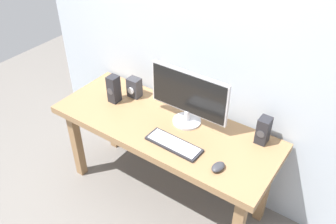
{
  "coord_description": "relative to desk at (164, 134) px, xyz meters",
  "views": [
    {
      "loc": [
        1.13,
        -1.58,
        2.26
      ],
      "look_at": [
        0.04,
        0.0,
        0.83
      ],
      "focal_mm": 38.36,
      "sensor_mm": 36.0,
      "label": 1
    }
  ],
  "objects": [
    {
      "name": "monitor",
      "position": [
        0.12,
        0.12,
        0.3
      ],
      "size": [
        0.58,
        0.2,
        0.39
      ],
      "color": "silver",
      "rests_on": "desk"
    },
    {
      "name": "speaker_right",
      "position": [
        0.63,
        0.22,
        0.18
      ],
      "size": [
        0.07,
        0.09,
        0.19
      ],
      "color": "#232328",
      "rests_on": "desk"
    },
    {
      "name": "audio_controller",
      "position": [
        -0.39,
        0.16,
        0.16
      ],
      "size": [
        0.1,
        0.09,
        0.15
      ],
      "color": "#333338",
      "rests_on": "desk"
    },
    {
      "name": "speaker_left",
      "position": [
        -0.47,
        0.02,
        0.19
      ],
      "size": [
        0.07,
        0.08,
        0.21
      ],
      "color": "#232328",
      "rests_on": "desk"
    },
    {
      "name": "keyboard_primary",
      "position": [
        0.18,
        -0.14,
        0.1
      ],
      "size": [
        0.38,
        0.14,
        0.02
      ],
      "color": "#232328",
      "rests_on": "desk"
    },
    {
      "name": "mouse",
      "position": [
        0.51,
        -0.17,
        0.11
      ],
      "size": [
        0.08,
        0.11,
        0.04
      ],
      "primitive_type": "ellipsoid",
      "rotation": [
        0.0,
        0.0,
        -0.14
      ],
      "color": "#333338",
      "rests_on": "desk"
    },
    {
      "name": "desk",
      "position": [
        0.0,
        0.0,
        0.0
      ],
      "size": [
        1.62,
        0.62,
        0.71
      ],
      "color": "#936D47",
      "rests_on": "ground_plane"
    },
    {
      "name": "ground_plane",
      "position": [
        0.0,
        0.0,
        -0.62
      ],
      "size": [
        6.0,
        6.0,
        0.0
      ],
      "primitive_type": "plane",
      "color": "slate"
    }
  ]
}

